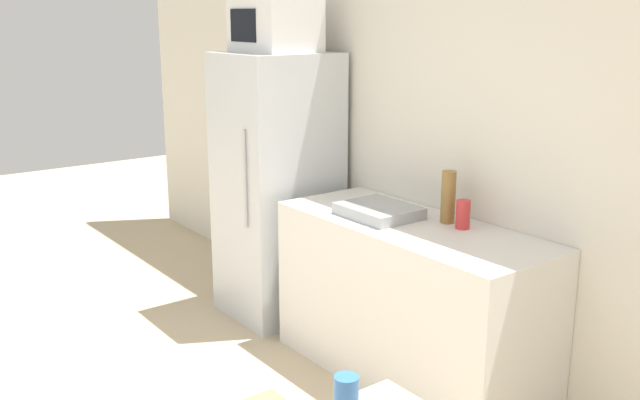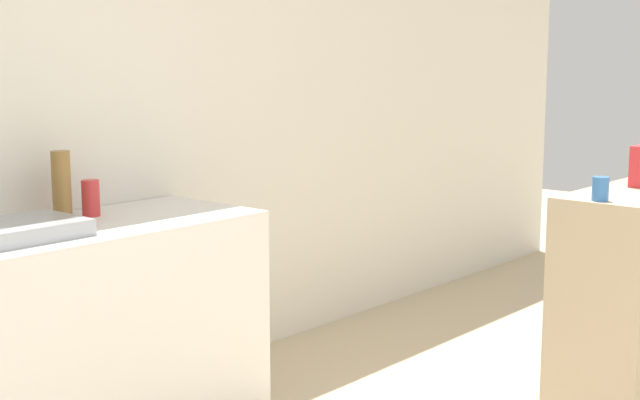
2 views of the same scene
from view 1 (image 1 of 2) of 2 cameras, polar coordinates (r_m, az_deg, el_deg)
name	(u,v)px [view 1 (image 1 of 2)]	position (r m, az deg, el deg)	size (l,w,h in m)	color
wall_back	(524,143)	(3.57, 16.01, 4.44)	(8.00, 0.06, 2.60)	silver
refrigerator	(278,187)	(4.53, -3.41, 1.06)	(0.61, 0.67, 1.68)	silver
microwave	(275,25)	(4.40, -3.63, 13.78)	(0.50, 0.39, 0.32)	white
counter	(409,302)	(3.81, 7.16, -8.09)	(1.54, 0.62, 0.86)	silver
sink_basin	(379,211)	(3.77, 4.71, -0.88)	(0.40, 0.32, 0.06)	#9EA3A8
bottle_tall	(448,197)	(3.68, 10.22, 0.24)	(0.07, 0.07, 0.27)	olive
bottle_short	(463,214)	(3.60, 11.37, -1.14)	(0.07, 0.07, 0.15)	red
jar	(346,393)	(1.78, 2.11, -15.21)	(0.06, 0.06, 0.09)	#336BB2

